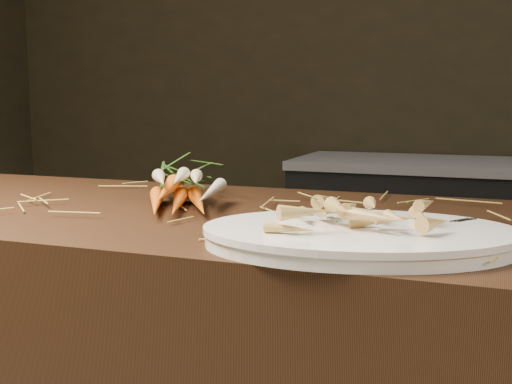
{
  "coord_description": "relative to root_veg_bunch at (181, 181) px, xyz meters",
  "views": [
    {
      "loc": [
        0.28,
        -0.81,
        1.12
      ],
      "look_at": [
        -0.1,
        0.19,
        0.96
      ],
      "focal_mm": 45.0,
      "sensor_mm": 36.0,
      "label": 1
    }
  ],
  "objects": [
    {
      "name": "back_counter",
      "position": [
        0.65,
        1.79,
        -0.52
      ],
      "size": [
        1.82,
        0.62,
        0.84
      ],
      "color": "black",
      "rests_on": "ground"
    },
    {
      "name": "serving_fork",
      "position": [
        0.6,
        -0.27,
        -0.02
      ],
      "size": [
        0.11,
        0.15,
        0.0
      ],
      "primitive_type": "cube",
      "rotation": [
        0.0,
        0.0,
        -0.62
      ],
      "color": "silver",
      "rests_on": "serving_platter"
    },
    {
      "name": "root_veg_bunch",
      "position": [
        0.0,
        0.0,
        0.0
      ],
      "size": [
        0.32,
        0.47,
        0.09
      ],
      "rotation": [
        0.0,
        0.0,
        0.43
      ],
      "color": "#D56002",
      "rests_on": "main_counter"
    },
    {
      "name": "serving_platter",
      "position": [
        0.44,
        -0.29,
        -0.03
      ],
      "size": [
        0.52,
        0.41,
        0.02
      ],
      "primitive_type": null,
      "rotation": [
        0.0,
        0.0,
        0.27
      ],
      "color": "white",
      "rests_on": "main_counter"
    },
    {
      "name": "straw_bedding",
      "position": [
        0.35,
        -0.09,
        -0.03
      ],
      "size": [
        1.4,
        0.6,
        0.02
      ],
      "primitive_type": null,
      "color": "#AA8C41",
      "rests_on": "main_counter"
    },
    {
      "name": "roasted_veg_heap",
      "position": [
        0.44,
        -0.29,
        0.01
      ],
      "size": [
        0.26,
        0.21,
        0.05
      ],
      "primitive_type": null,
      "rotation": [
        0.0,
        0.0,
        0.27
      ],
      "color": "#B18448",
      "rests_on": "serving_platter"
    }
  ]
}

